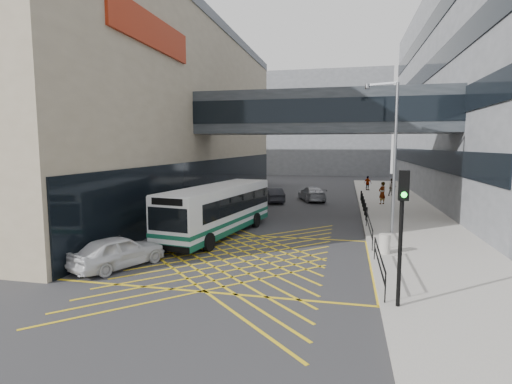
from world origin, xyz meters
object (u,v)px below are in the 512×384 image
Objects in this scene: litter_bin at (385,244)px; pedestrian_b at (393,187)px; car_silver at (312,193)px; pedestrian_c at (368,183)px; car_white at (118,251)px; pedestrian_a at (382,193)px; traffic_light at (402,219)px; street_lamp at (392,148)px; bus at (219,209)px; car_dark at (273,195)px.

litter_bin is 0.52× the size of pedestrian_b.
car_silver is 10.47m from pedestrian_c.
car_silver is 2.65× the size of pedestrian_b.
car_white is at bearing -159.30° from litter_bin.
car_white is 2.32× the size of pedestrian_a.
pedestrian_a is 1.19× the size of pedestrian_c.
car_silver is 2.41× the size of pedestrian_a.
litter_bin is at bearing -135.33° from car_white.
traffic_light is 4.72× the size of litter_bin.
pedestrian_a is (1.23, 16.46, 0.50)m from litter_bin.
pedestrian_c is (-0.66, 10.77, -0.15)m from pedestrian_a.
street_lamp reaches higher than car_white.
pedestrian_a reaches higher than car_silver.
litter_bin is 27.23m from pedestrian_c.
bus is 10.35m from street_lamp.
bus is 26.36m from pedestrian_c.
street_lamp is at bearing 43.34° from pedestrian_a.
car_white is (-2.26, -6.86, -0.83)m from bus.
bus is 6.04× the size of pedestrian_b.
car_white is 33.57m from pedestrian_c.
pedestrian_a is (9.52, -0.13, 0.45)m from car_dark.
pedestrian_b is (1.50, 6.06, -0.09)m from pedestrian_a.
pedestrian_c is (-0.06, 22.58, -4.04)m from street_lamp.
car_silver is (4.02, 15.66, -0.82)m from bus.
pedestrian_a is at bearing 108.60° from street_lamp.
pedestrian_a is at bearing -96.99° from car_white.
car_white is 0.96× the size of car_silver.
car_white is 0.52× the size of street_lamp.
car_silver is at bearing -60.54° from pedestrian_a.
bus is at bearing 9.94° from pedestrian_a.
pedestrian_a reaches higher than car_white.
pedestrian_c is (0.57, 27.22, 0.35)m from litter_bin.
car_white is 1.04× the size of traffic_light.
car_dark is at bearing 116.56° from litter_bin.
pedestrian_a reaches higher than car_dark.
bus is at bearing -146.67° from street_lamp.
pedestrian_c is at bearing 77.94° from bus.
pedestrian_a is at bearing -132.82° from pedestrian_b.
pedestrian_b is (2.88, 28.99, -1.91)m from traffic_light.
pedestrian_a is 6.25m from pedestrian_b.
car_silver reaches higher than car_white.
car_silver is at bearing 104.98° from litter_bin.
car_dark is 15.52m from street_lamp.
litter_bin is at bearing -76.26° from street_lamp.
bus is at bearing -149.31° from pedestrian_b.
car_silver reaches higher than car_dark.
traffic_light is 6.87m from litter_bin.
car_silver is 5.07× the size of litter_bin.
pedestrian_a is at bearing 86.13° from traffic_light.
car_silver is 2.87× the size of pedestrian_c.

